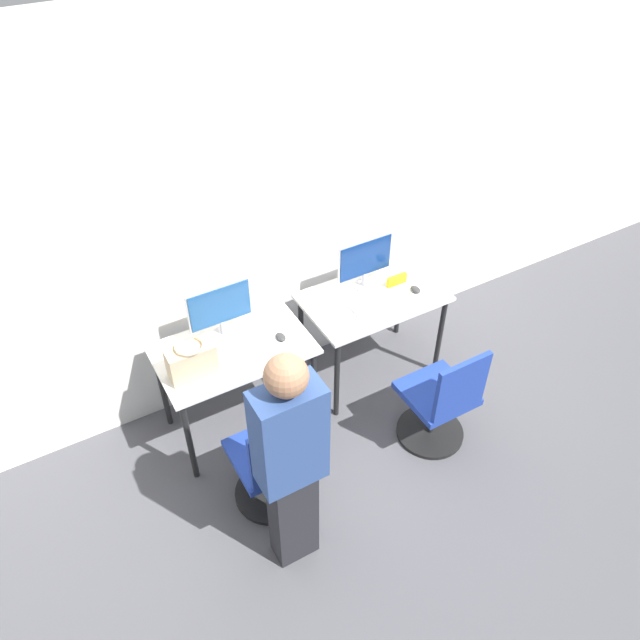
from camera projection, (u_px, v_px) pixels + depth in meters
ground_plane at (328, 423)px, 4.57m from camera, size 20.00×20.00×0.00m
wall_back at (273, 210)px, 4.14m from camera, size 12.00×0.05×2.80m
desk_left at (234, 359)px, 4.14m from camera, size 1.01×0.63×0.76m
monitor_left at (220, 309)px, 4.02m from camera, size 0.44×0.15×0.40m
keyboard_left at (237, 353)px, 4.02m from camera, size 0.45×0.16×0.02m
mouse_left at (281, 337)px, 4.13m from camera, size 0.06×0.09×0.03m
office_chair_left at (272, 466)px, 3.84m from camera, size 0.48×0.48×0.89m
person_left at (290, 460)px, 3.24m from camera, size 0.36×0.21×1.63m
desk_right at (373, 306)px, 4.55m from camera, size 1.01×0.63×0.76m
monitor_right at (365, 261)px, 4.42m from camera, size 0.44×0.15×0.40m
keyboard_right at (380, 301)px, 4.42m from camera, size 0.45×0.16×0.02m
mouse_right at (416, 289)px, 4.51m from camera, size 0.06×0.09×0.03m
office_chair_right at (440, 404)px, 4.22m from camera, size 0.48×0.48×0.89m
handbag at (192, 361)px, 3.82m from camera, size 0.30×0.18×0.25m
placard_right at (397, 280)px, 4.56m from camera, size 0.16×0.03×0.08m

